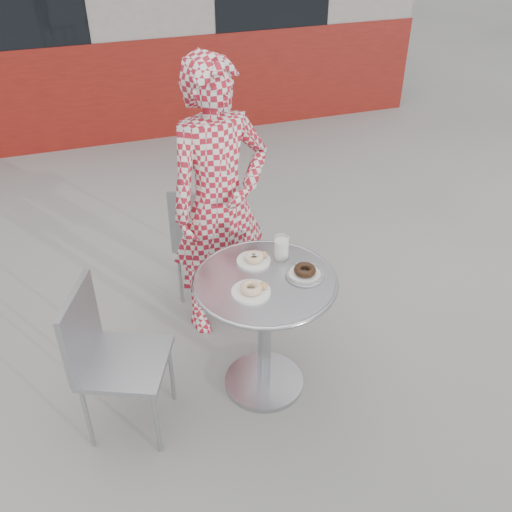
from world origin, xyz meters
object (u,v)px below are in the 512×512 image
object	(u,v)px
chair_left	(127,387)
plate_near	(252,290)
plate_checker	(305,273)
chair_far	(210,258)
plate_far	(254,259)
seated_person	(219,203)
milk_cup	(281,248)
bistro_table	(265,308)

from	to	relation	value
chair_left	plate_near	xyz separation A→B (m)	(0.63, -0.05, 0.49)
plate_near	plate_checker	distance (m)	0.29
chair_far	plate_far	distance (m)	0.90
chair_far	seated_person	world-z (taller)	seated_person
plate_near	milk_cup	size ratio (longest dim) A/B	1.49
bistro_table	seated_person	size ratio (longest dim) A/B	0.44
plate_checker	bistro_table	bearing A→B (deg)	172.00
plate_near	chair_far	bearing A→B (deg)	87.94
plate_far	plate_near	world-z (taller)	plate_near
seated_person	plate_checker	distance (m)	0.70
bistro_table	plate_far	bearing A→B (deg)	90.61
seated_person	plate_far	xyz separation A→B (m)	(0.05, -0.46, -0.08)
chair_left	plate_near	world-z (taller)	chair_left
seated_person	milk_cup	world-z (taller)	seated_person
bistro_table	chair_far	size ratio (longest dim) A/B	0.88
bistro_table	chair_far	bearing A→B (deg)	93.62
bistro_table	plate_far	xyz separation A→B (m)	(-0.00, 0.16, 0.19)
bistro_table	chair_left	bearing A→B (deg)	-177.79
chair_far	seated_person	bearing A→B (deg)	115.28
plate_far	plate_near	size ratio (longest dim) A/B	0.93
seated_person	plate_near	xyz separation A→B (m)	(-0.04, -0.70, -0.08)
chair_far	plate_checker	world-z (taller)	chair_far
chair_far	plate_far	xyz separation A→B (m)	(0.06, -0.76, 0.49)
plate_far	plate_checker	distance (m)	0.27
seated_person	plate_far	world-z (taller)	seated_person
plate_far	plate_near	bearing A→B (deg)	-111.05
chair_left	chair_far	bearing A→B (deg)	-11.73
plate_checker	milk_cup	world-z (taller)	milk_cup
plate_far	plate_near	distance (m)	0.26
plate_far	chair_left	bearing A→B (deg)	-165.32
chair_left	milk_cup	world-z (taller)	milk_cup
chair_far	milk_cup	bearing A→B (deg)	128.95
plate_far	milk_cup	xyz separation A→B (m)	(0.14, -0.01, 0.04)
chair_far	plate_near	size ratio (longest dim) A/B	4.43
seated_person	plate_checker	world-z (taller)	seated_person
chair_left	seated_person	world-z (taller)	seated_person
plate_near	plate_far	bearing A→B (deg)	68.95
plate_checker	chair_far	bearing A→B (deg)	105.02
plate_near	plate_checker	bearing A→B (deg)	9.76
plate_checker	milk_cup	bearing A→B (deg)	107.03
plate_checker	milk_cup	size ratio (longest dim) A/B	1.53
plate_far	milk_cup	size ratio (longest dim) A/B	1.39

